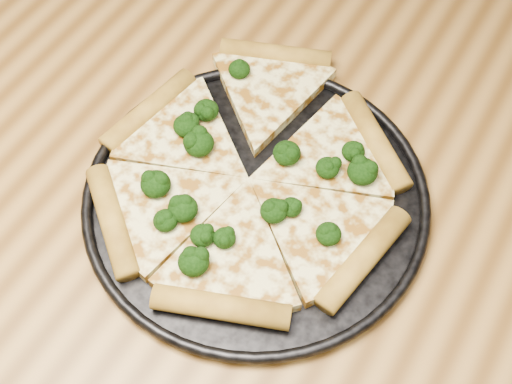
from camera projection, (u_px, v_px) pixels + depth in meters
The scene contains 4 objects.
dining_table at pixel (219, 235), 0.76m from camera, with size 1.20×0.90×0.75m.
pizza_pan at pixel (256, 197), 0.67m from camera, with size 0.33×0.33×0.02m.
pizza at pixel (250, 175), 0.68m from camera, with size 0.31×0.35×0.02m.
broccoli_florets at pixel (239, 175), 0.66m from camera, with size 0.20×0.24×0.02m.
Camera 1 is at (0.23, -0.31, 1.32)m, focal length 49.07 mm.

